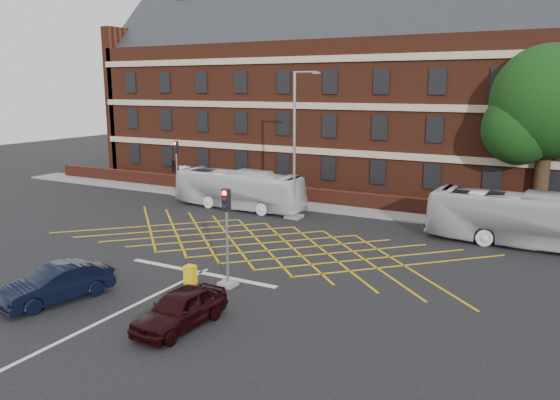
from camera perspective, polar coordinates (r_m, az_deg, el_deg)
The scene contains 17 objects.
ground at distance 28.48m, azimuth -4.08°, elevation -5.53°, with size 120.00×120.00×0.00m, color black.
victorian_building at distance 47.17m, azimuth 10.76°, elevation 10.81°, with size 51.00×12.17×20.40m.
boundary_wall at distance 39.58m, azimuth 6.03°, elevation 0.18°, with size 56.00×0.50×1.10m, color #522016.
far_pavement at distance 38.78m, azimuth 5.45°, elevation -0.79°, with size 60.00×3.00×0.12m, color slate.
box_junction_hatching at distance 30.11m, azimuth -2.03°, elevation -4.53°, with size 11.50×0.12×0.02m, color #CC990C.
stop_line at distance 25.75m, azimuth -8.28°, elevation -7.51°, with size 8.00×0.30×0.02m, color silver.
centre_line at distance 21.28m, azimuth -18.99°, elevation -12.29°, with size 0.15×14.00×0.02m, color silver.
bus_left at distance 38.44m, azimuth -4.34°, elevation 1.11°, with size 2.30×9.82×2.74m, color silver.
bus_right at distance 32.03m, azimuth 24.61°, elevation -1.91°, with size 2.47×10.58×2.95m, color #BABABE.
car_navy at distance 23.79m, azimuth -22.35°, elevation -8.11°, with size 1.54×4.41×1.45m, color black.
car_maroon at distance 20.15m, azimuth -10.40°, elevation -11.12°, with size 1.62×4.02×1.37m, color black.
deciduous_tree at distance 38.44m, azimuth 26.14°, elevation 8.45°, with size 7.48×7.17×11.12m.
traffic_light_near at distance 23.42m, azimuth -5.54°, elevation -4.89°, with size 0.70×0.70×4.27m.
traffic_light_far at distance 43.76m, azimuth -10.72°, elevation 2.77°, with size 0.70×0.70×4.27m.
street_lamp at distance 35.19m, azimuth 1.59°, elevation 3.29°, with size 2.25×1.00×9.39m.
direction_signs at distance 45.13m, azimuth -9.88°, elevation 2.57°, with size 1.10×0.16×2.20m.
utility_cabinet at distance 24.17m, azimuth -9.36°, elevation -7.77°, with size 0.45×0.42×0.88m, color #E6B70D.
Camera 1 is at (14.65, -22.91, 8.46)m, focal length 35.00 mm.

